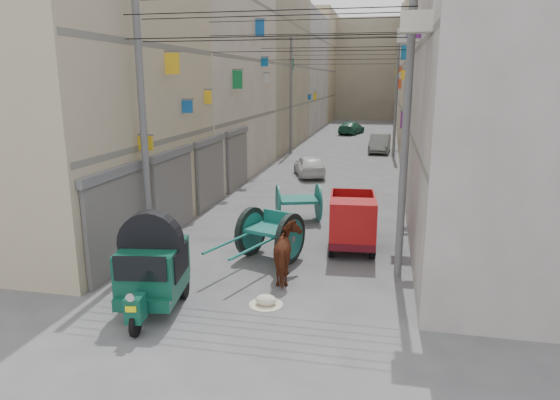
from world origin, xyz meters
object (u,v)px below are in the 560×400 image
(second_cart, at_px, (298,202))
(feed_sack, at_px, (266,300))
(distant_car_white, at_px, (309,165))
(distant_car_green, at_px, (351,128))
(mini_truck, at_px, (352,224))
(auto_rickshaw, at_px, (152,266))
(distant_car_grey, at_px, (380,143))
(horse, at_px, (288,253))
(tonga_cart, at_px, (270,234))

(second_cart, distance_m, feed_sack, 7.29)
(distant_car_white, bearing_deg, second_cart, 78.36)
(distant_car_white, height_order, distant_car_green, distant_car_green)
(mini_truck, distance_m, distant_car_white, 12.31)
(auto_rickshaw, xyz_separation_m, distant_car_grey, (4.56, 27.30, -0.39))
(auto_rickshaw, relative_size, distant_car_white, 0.74)
(second_cart, bearing_deg, mini_truck, -70.79)
(auto_rickshaw, distance_m, second_cart, 8.20)
(horse, distance_m, distant_car_green, 37.31)
(horse, xyz_separation_m, distant_car_white, (-1.72, 14.60, -0.14))
(mini_truck, height_order, distant_car_white, mini_truck)
(mini_truck, height_order, distant_car_grey, mini_truck)
(auto_rickshaw, relative_size, second_cart, 1.33)
(distant_car_grey, bearing_deg, feed_sack, -91.84)
(tonga_cart, bearing_deg, distant_car_grey, 103.10)
(auto_rickshaw, relative_size, distant_car_green, 0.62)
(distant_car_green, bearing_deg, mini_truck, 108.26)
(feed_sack, bearing_deg, distant_car_green, 91.32)
(horse, bearing_deg, distant_car_grey, -106.29)
(feed_sack, xyz_separation_m, distant_car_white, (-1.51, 16.23, 0.47))
(second_cart, distance_m, distant_car_green, 31.68)
(distant_car_grey, distance_m, distant_car_green, 12.70)
(auto_rickshaw, relative_size, tonga_cart, 0.74)
(second_cart, height_order, distant_car_green, second_cart)
(tonga_cart, bearing_deg, feed_sack, -58.87)
(tonga_cart, distance_m, second_cart, 4.19)
(horse, relative_size, distant_car_green, 0.41)
(tonga_cart, xyz_separation_m, distant_car_grey, (2.70, 23.52, -0.11))
(tonga_cart, relative_size, distant_car_green, 0.84)
(tonga_cart, bearing_deg, second_cart, 108.34)
(mini_truck, height_order, second_cart, mini_truck)
(tonga_cart, distance_m, mini_truck, 2.64)
(distant_car_white, relative_size, distant_car_green, 0.83)
(distant_car_white, xyz_separation_m, distant_car_green, (0.62, 22.69, 0.01))
(feed_sack, distance_m, distant_car_green, 38.93)
(tonga_cart, distance_m, distant_car_white, 13.21)
(tonga_cart, xyz_separation_m, second_cart, (0.10, 4.19, -0.02))
(mini_truck, distance_m, horse, 3.09)
(mini_truck, distance_m, second_cart, 3.64)
(distant_car_grey, bearing_deg, distant_car_white, -106.50)
(auto_rickshaw, bearing_deg, horse, 32.30)
(second_cart, xyz_separation_m, distant_car_green, (-0.37, 31.68, -0.14))
(feed_sack, height_order, distant_car_green, distant_car_green)
(second_cart, relative_size, horse, 1.13)
(mini_truck, bearing_deg, distant_car_white, 100.47)
(auto_rickshaw, relative_size, feed_sack, 5.19)
(horse, bearing_deg, distant_car_white, -95.27)
(mini_truck, xyz_separation_m, distant_car_white, (-3.19, 11.88, -0.24))
(auto_rickshaw, height_order, distant_car_white, auto_rickshaw)
(mini_truck, bearing_deg, feed_sack, -115.72)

